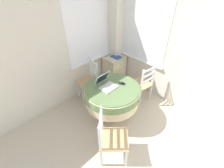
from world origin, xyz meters
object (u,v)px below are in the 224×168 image
(cell_phone, at_px, (123,83))
(corner_cabinet, at_px, (114,69))
(dining_chair_near_right_window, at_px, (142,84))
(dining_chair_near_back_window, at_px, (89,81))
(dining_chair_camera_near, at_px, (111,139))
(computer_mouse, at_px, (120,83))
(round_dining_table, at_px, (112,94))
(laptop, at_px, (106,84))
(book_on_cabinet, at_px, (116,57))

(cell_phone, xyz_separation_m, corner_cabinet, (0.73, 0.92, -0.39))
(dining_chair_near_right_window, bearing_deg, corner_cabinet, 82.40)
(dining_chair_near_back_window, height_order, dining_chair_camera_near, same)
(computer_mouse, bearing_deg, dining_chair_camera_near, -144.98)
(round_dining_table, height_order, dining_chair_camera_near, dining_chair_camera_near)
(laptop, height_order, cell_phone, laptop)
(computer_mouse, relative_size, dining_chair_near_right_window, 0.09)
(computer_mouse, bearing_deg, corner_cabinet, 48.75)
(round_dining_table, distance_m, dining_chair_near_right_window, 0.84)
(laptop, relative_size, computer_mouse, 4.15)
(laptop, xyz_separation_m, dining_chair_near_right_window, (0.87, -0.20, -0.36))
(dining_chair_camera_near, bearing_deg, laptop, 50.35)
(dining_chair_near_back_window, xyz_separation_m, corner_cabinet, (0.87, 0.04, -0.08))
(round_dining_table, bearing_deg, dining_chair_near_back_window, 84.14)
(laptop, distance_m, book_on_cabinet, 1.22)
(book_on_cabinet, bearing_deg, laptop, -145.07)
(computer_mouse, relative_size, book_on_cabinet, 0.33)
(dining_chair_near_right_window, bearing_deg, dining_chair_camera_near, -161.83)
(cell_phone, distance_m, book_on_cabinet, 1.13)
(laptop, xyz_separation_m, book_on_cabinet, (1.00, 0.70, -0.06))
(dining_chair_near_back_window, distance_m, dining_chair_near_right_window, 1.18)
(round_dining_table, distance_m, laptop, 0.23)
(round_dining_table, relative_size, cell_phone, 10.09)
(dining_chair_near_right_window, height_order, book_on_cabinet, dining_chair_near_right_window)
(computer_mouse, bearing_deg, cell_phone, -43.56)
(round_dining_table, distance_m, corner_cabinet, 1.30)
(cell_phone, height_order, dining_chair_near_back_window, dining_chair_near_back_window)
(cell_phone, xyz_separation_m, book_on_cabinet, (0.73, 0.86, -0.01))
(cell_phone, bearing_deg, corner_cabinet, 51.60)
(round_dining_table, relative_size, corner_cabinet, 1.40)
(book_on_cabinet, bearing_deg, dining_chair_near_right_window, -98.15)
(computer_mouse, xyz_separation_m, book_on_cabinet, (0.77, 0.82, -0.03))
(dining_chair_near_right_window, relative_size, book_on_cabinet, 3.83)
(dining_chair_near_back_window, bearing_deg, dining_chair_camera_near, -116.30)
(dining_chair_near_right_window, bearing_deg, round_dining_table, 172.88)
(round_dining_table, height_order, laptop, laptop)
(dining_chair_near_right_window, relative_size, corner_cabinet, 1.28)
(cell_phone, height_order, corner_cabinet, cell_phone)
(laptop, distance_m, dining_chair_near_right_window, 0.96)
(dining_chair_near_right_window, height_order, dining_chair_camera_near, same)
(laptop, bearing_deg, corner_cabinet, 37.13)
(dining_chair_camera_near, bearing_deg, book_on_cabinet, 41.36)
(round_dining_table, relative_size, computer_mouse, 12.57)
(computer_mouse, bearing_deg, dining_chair_near_right_window, -7.34)
(cell_phone, distance_m, dining_chair_camera_near, 1.02)
(corner_cabinet, bearing_deg, computer_mouse, -131.25)
(laptop, relative_size, dining_chair_near_back_window, 0.36)
(round_dining_table, bearing_deg, corner_cabinet, 41.99)
(round_dining_table, height_order, dining_chair_near_right_window, dining_chair_near_right_window)
(cell_phone, height_order, book_on_cabinet, cell_phone)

